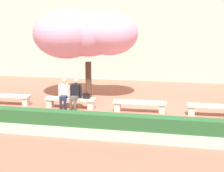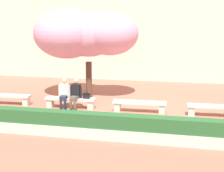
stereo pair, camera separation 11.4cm
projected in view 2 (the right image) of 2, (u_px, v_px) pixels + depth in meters
The scene contains 11 objects.
ground_plane at pixel (139, 112), 12.78m from camera, with size 100.00×100.00×0.00m, color #9E604C.
building_facade at pixel (158, 3), 20.58m from camera, with size 28.10×4.00×9.79m, color beige.
stone_bench_west_end at pixel (7, 98), 13.94m from camera, with size 2.17×0.48×0.45m.
stone_bench_near_west at pixel (70, 101), 13.33m from camera, with size 2.17×0.48×0.45m.
stone_bench_center at pixel (139, 105), 12.72m from camera, with size 2.17×0.48×0.45m.
stone_bench_near_east at pixel (215, 109), 12.10m from camera, with size 2.17×0.48×0.45m.
person_seated_left at pixel (64, 92), 13.25m from camera, with size 0.50×0.72×1.29m.
person_seated_right at pixel (75, 93), 13.15m from camera, with size 0.51×0.70×1.29m.
handbag at pixel (86, 96), 13.15m from camera, with size 0.30×0.15×0.34m.
cherry_tree_main at pixel (84, 34), 14.82m from camera, with size 4.97×3.40×4.26m.
planter_hedge_foreground at pixel (126, 128), 9.64m from camera, with size 17.10×0.50×0.80m.
Camera 2 is at (1.49, -12.28, 3.55)m, focal length 50.00 mm.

